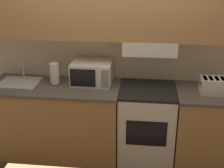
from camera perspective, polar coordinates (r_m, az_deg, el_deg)
ground_plane at (r=4.38m, az=0.21°, el=-10.05°), size 16.00×16.00×0.00m
wall_back at (r=3.73m, az=0.31°, el=9.31°), size 5.31×0.38×2.55m
lower_counter_main at (r=3.98m, az=-10.11°, el=-6.31°), size 1.58×0.70×0.91m
lower_counter_right_stub at (r=3.90m, az=16.38°, el=-7.55°), size 0.69×0.70×0.91m
stove_range at (r=3.85m, az=6.31°, el=-7.17°), size 0.65×0.65×0.91m
microwave at (r=3.75m, az=-3.67°, el=2.09°), size 0.48×0.39×0.27m
toaster at (r=3.66m, az=17.97°, el=-0.27°), size 0.28×0.21×0.18m
sink_basin at (r=3.93m, az=-16.53°, el=0.26°), size 0.47×0.39×0.24m
paper_towel_roll at (r=3.78m, az=-10.47°, el=1.83°), size 0.12×0.12×0.26m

